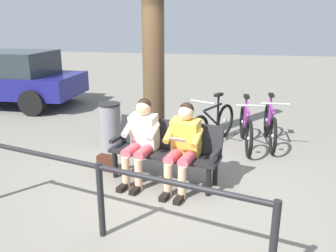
{
  "coord_description": "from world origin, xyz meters",
  "views": [
    {
      "loc": [
        -0.84,
        4.32,
        2.25
      ],
      "look_at": [
        0.11,
        -0.49,
        0.75
      ],
      "focal_mm": 37.02,
      "sensor_mm": 36.0,
      "label": 1
    }
  ],
  "objects_px": {
    "person_reading": "(183,143)",
    "bicycle_silver": "(246,128)",
    "parked_car": "(4,77)",
    "bench": "(166,147)",
    "person_companion": "(141,137)",
    "bicycle_green": "(213,125)",
    "bicycle_black": "(270,126)",
    "tree_trunk": "(153,32)",
    "handbag": "(107,163)",
    "litter_bin": "(110,127)"
  },
  "relations": [
    {
      "from": "bicycle_green",
      "to": "parked_car",
      "type": "distance_m",
      "value": 6.15
    },
    {
      "from": "bicycle_black",
      "to": "bench",
      "type": "bearing_deg",
      "value": -42.43
    },
    {
      "from": "handbag",
      "to": "tree_trunk",
      "type": "relative_size",
      "value": 0.07
    },
    {
      "from": "person_companion",
      "to": "litter_bin",
      "type": "relative_size",
      "value": 1.38
    },
    {
      "from": "person_reading",
      "to": "bicycle_black",
      "type": "xyz_separation_m",
      "value": [
        -1.32,
        -2.08,
        -0.31
      ]
    },
    {
      "from": "bicycle_green",
      "to": "parked_car",
      "type": "bearing_deg",
      "value": -84.34
    },
    {
      "from": "bicycle_green",
      "to": "bench",
      "type": "bearing_deg",
      "value": 6.82
    },
    {
      "from": "handbag",
      "to": "bicycle_green",
      "type": "distance_m",
      "value": 2.2
    },
    {
      "from": "handbag",
      "to": "bicycle_black",
      "type": "distance_m",
      "value": 3.11
    },
    {
      "from": "tree_trunk",
      "to": "bicycle_silver",
      "type": "distance_m",
      "value": 2.39
    },
    {
      "from": "bicycle_silver",
      "to": "person_companion",
      "type": "bearing_deg",
      "value": -46.35
    },
    {
      "from": "person_companion",
      "to": "bicycle_green",
      "type": "xyz_separation_m",
      "value": [
        -0.9,
        -1.79,
        -0.3
      ]
    },
    {
      "from": "handbag",
      "to": "parked_car",
      "type": "xyz_separation_m",
      "value": [
        4.27,
        -3.59,
        0.65
      ]
    },
    {
      "from": "bench",
      "to": "handbag",
      "type": "height_order",
      "value": "bench"
    },
    {
      "from": "person_reading",
      "to": "bicycle_silver",
      "type": "distance_m",
      "value": 2.07
    },
    {
      "from": "person_companion",
      "to": "bicycle_green",
      "type": "distance_m",
      "value": 2.03
    },
    {
      "from": "tree_trunk",
      "to": "litter_bin",
      "type": "xyz_separation_m",
      "value": [
        0.73,
        0.27,
        -1.63
      ]
    },
    {
      "from": "tree_trunk",
      "to": "parked_car",
      "type": "distance_m",
      "value": 5.54
    },
    {
      "from": "tree_trunk",
      "to": "person_companion",
      "type": "bearing_deg",
      "value": 95.47
    },
    {
      "from": "person_reading",
      "to": "handbag",
      "type": "distance_m",
      "value": 1.41
    },
    {
      "from": "bench",
      "to": "person_companion",
      "type": "distance_m",
      "value": 0.39
    },
    {
      "from": "bicycle_silver",
      "to": "parked_car",
      "type": "distance_m",
      "value": 6.74
    },
    {
      "from": "bicycle_black",
      "to": "handbag",
      "type": "bearing_deg",
      "value": -57.57
    },
    {
      "from": "person_reading",
      "to": "bicycle_green",
      "type": "xyz_separation_m",
      "value": [
        -0.27,
        -1.93,
        -0.31
      ]
    },
    {
      "from": "person_companion",
      "to": "tree_trunk",
      "type": "height_order",
      "value": "tree_trunk"
    },
    {
      "from": "person_reading",
      "to": "bicycle_green",
      "type": "height_order",
      "value": "person_reading"
    },
    {
      "from": "bicycle_silver",
      "to": "handbag",
      "type": "bearing_deg",
      "value": -59.92
    },
    {
      "from": "tree_trunk",
      "to": "bicycle_black",
      "type": "xyz_separation_m",
      "value": [
        -2.07,
        -0.63,
        -1.71
      ]
    },
    {
      "from": "person_companion",
      "to": "bicycle_black",
      "type": "bearing_deg",
      "value": -123.12
    },
    {
      "from": "bench",
      "to": "handbag",
      "type": "distance_m",
      "value": 1.05
    },
    {
      "from": "bicycle_green",
      "to": "tree_trunk",
      "type": "bearing_deg",
      "value": -39.89
    },
    {
      "from": "bench",
      "to": "person_companion",
      "type": "height_order",
      "value": "person_companion"
    },
    {
      "from": "person_reading",
      "to": "handbag",
      "type": "relative_size",
      "value": 4.0
    },
    {
      "from": "person_reading",
      "to": "bicycle_silver",
      "type": "bearing_deg",
      "value": -103.35
    },
    {
      "from": "bicycle_black",
      "to": "bicycle_silver",
      "type": "height_order",
      "value": "same"
    },
    {
      "from": "tree_trunk",
      "to": "litter_bin",
      "type": "bearing_deg",
      "value": 20.35
    },
    {
      "from": "handbag",
      "to": "parked_car",
      "type": "bearing_deg",
      "value": -40.08
    },
    {
      "from": "bench",
      "to": "bicycle_black",
      "type": "distance_m",
      "value": 2.45
    },
    {
      "from": "person_companion",
      "to": "bicycle_black",
      "type": "xyz_separation_m",
      "value": [
        -1.95,
        -1.94,
        -0.3
      ]
    },
    {
      "from": "person_reading",
      "to": "parked_car",
      "type": "xyz_separation_m",
      "value": [
        5.52,
        -3.94,
        0.11
      ]
    },
    {
      "from": "person_reading",
      "to": "parked_car",
      "type": "relative_size",
      "value": 0.28
    },
    {
      "from": "person_companion",
      "to": "bicycle_black",
      "type": "height_order",
      "value": "person_companion"
    },
    {
      "from": "person_reading",
      "to": "handbag",
      "type": "xyz_separation_m",
      "value": [
        1.25,
        -0.35,
        -0.54
      ]
    },
    {
      "from": "bench",
      "to": "bicycle_black",
      "type": "height_order",
      "value": "bicycle_black"
    },
    {
      "from": "tree_trunk",
      "to": "handbag",
      "type": "bearing_deg",
      "value": 65.59
    },
    {
      "from": "bench",
      "to": "parked_car",
      "type": "relative_size",
      "value": 0.39
    },
    {
      "from": "person_reading",
      "to": "parked_car",
      "type": "distance_m",
      "value": 6.78
    },
    {
      "from": "litter_bin",
      "to": "parked_car",
      "type": "distance_m",
      "value": 4.91
    },
    {
      "from": "bicycle_black",
      "to": "parked_car",
      "type": "distance_m",
      "value": 7.11
    },
    {
      "from": "litter_bin",
      "to": "bicycle_green",
      "type": "bearing_deg",
      "value": -156.76
    }
  ]
}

